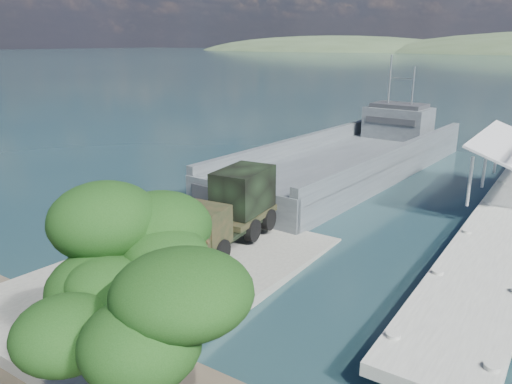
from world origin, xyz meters
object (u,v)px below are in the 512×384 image
at_px(landing_craft, 348,165).
at_px(overhang_tree, 142,271).
at_px(soldier, 164,241).
at_px(military_truck, 231,208).

bearing_deg(landing_craft, overhang_tree, -72.07).
distance_m(landing_craft, soldier, 22.66).
bearing_deg(overhang_tree, military_truck, 117.29).
relative_size(military_truck, overhang_tree, 1.12).
distance_m(military_truck, overhang_tree, 14.62).
bearing_deg(landing_craft, military_truck, -82.32).
xyz_separation_m(landing_craft, overhang_tree, (7.69, -31.58, 4.57)).
relative_size(soldier, overhang_tree, 0.24).
xyz_separation_m(military_truck, overhang_tree, (6.55, -12.70, 3.07)).
height_order(landing_craft, overhang_tree, landing_craft).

